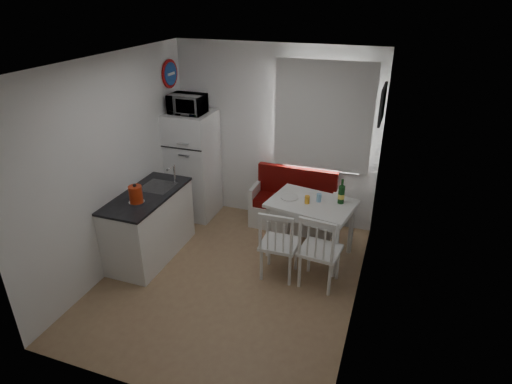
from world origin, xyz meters
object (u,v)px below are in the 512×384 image
(kitchen_counter, at_px, (150,224))
(chair_right, at_px, (319,245))
(wine_bottle, at_px, (342,191))
(chair_left, at_px, (277,239))
(dining_table, at_px, (311,208))
(microwave, at_px, (187,104))
(fridge, at_px, (193,165))
(bench, at_px, (293,209))
(kettle, at_px, (136,194))

(kitchen_counter, bearing_deg, chair_right, 0.78)
(kitchen_counter, distance_m, wine_bottle, 2.51)
(chair_left, bearing_deg, dining_table, 67.85)
(kitchen_counter, relative_size, microwave, 2.64)
(fridge, bearing_deg, microwave, -90.00)
(kitchen_counter, height_order, dining_table, kitchen_counter)
(kitchen_counter, height_order, wine_bottle, kitchen_counter)
(dining_table, relative_size, wine_bottle, 3.51)
(bench, height_order, dining_table, bench)
(bench, distance_m, wine_bottle, 1.14)
(kettle, bearing_deg, bench, 46.71)
(chair_right, height_order, microwave, microwave)
(chair_right, bearing_deg, bench, 121.98)
(dining_table, bearing_deg, chair_right, -59.58)
(dining_table, distance_m, kettle, 2.19)
(chair_right, height_order, fridge, fridge)
(bench, xyz_separation_m, kettle, (-1.53, -1.63, 0.73))
(kettle, relative_size, wine_bottle, 0.77)
(kitchen_counter, xyz_separation_m, dining_table, (1.98, 0.70, 0.24))
(dining_table, distance_m, chair_right, 0.72)
(bench, distance_m, microwave, 2.15)
(microwave, distance_m, wine_bottle, 2.48)
(microwave, relative_size, kettle, 1.96)
(microwave, xyz_separation_m, kettle, (0.03, -1.47, -0.74))
(chair_right, height_order, kettle, kettle)
(kitchen_counter, relative_size, fridge, 0.81)
(microwave, height_order, kettle, microwave)
(microwave, bearing_deg, kettle, -88.83)
(wine_bottle, bearing_deg, kettle, -154.77)
(bench, relative_size, kettle, 4.86)
(kitchen_counter, xyz_separation_m, microwave, (0.02, 1.19, 1.31))
(microwave, distance_m, kettle, 1.65)
(chair_left, xyz_separation_m, kettle, (-1.68, -0.31, 0.45))
(dining_table, relative_size, fridge, 0.71)
(chair_left, bearing_deg, microwave, 144.27)
(kitchen_counter, distance_m, microwave, 1.77)
(fridge, bearing_deg, dining_table, -15.53)
(kitchen_counter, height_order, microwave, microwave)
(chair_right, distance_m, fridge, 2.53)
(bench, distance_m, chair_right, 1.50)
(dining_table, bearing_deg, fridge, 174.41)
(kitchen_counter, xyz_separation_m, chair_right, (2.23, 0.03, 0.14))
(chair_left, xyz_separation_m, chair_right, (0.50, -0.00, 0.02))
(fridge, relative_size, kettle, 6.38)
(kitchen_counter, height_order, chair_left, kitchen_counter)
(kitchen_counter, xyz_separation_m, kettle, (0.05, -0.28, 0.57))
(dining_table, height_order, chair_right, chair_right)
(chair_left, height_order, microwave, microwave)
(kettle, bearing_deg, microwave, 91.17)
(bench, relative_size, fridge, 0.76)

